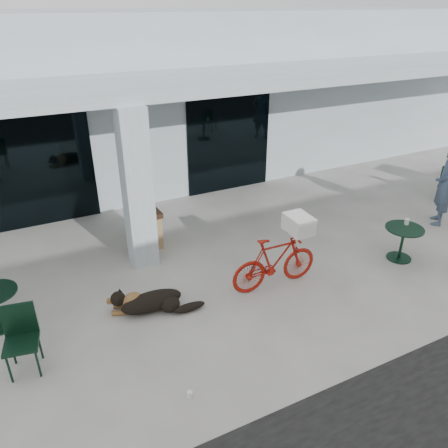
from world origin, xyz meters
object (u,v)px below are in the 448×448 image
person (445,185)px  cafe_table_far (402,243)px  trash_receptacle (149,230)px  cafe_chair_far_b (447,185)px  cafe_chair_near (21,343)px  bicycle (275,262)px  dog (152,301)px

person → cafe_table_far: bearing=-25.6°
trash_receptacle → person: bearing=-16.6°
cafe_table_far → cafe_chair_far_b: size_ratio=0.86×
cafe_chair_near → trash_receptacle: bearing=54.1°
cafe_chair_far_b → person: person is taller
bicycle → cafe_table_far: 2.84m
dog → person: (7.12, 0.17, 0.76)m
dog → cafe_chair_near: (-2.02, -0.50, 0.30)m
cafe_chair_far_b → cafe_table_far: bearing=-99.2°
person → trash_receptacle: (-6.47, 1.93, -0.54)m
dog → person: person is taller
trash_receptacle → cafe_table_far: bearing=-31.8°
cafe_table_far → trash_receptacle: trash_receptacle is taller
bicycle → cafe_chair_near: 4.27m
cafe_table_far → cafe_chair_far_b: bearing=26.3°
dog → cafe_chair_far_b: size_ratio=1.38×
cafe_chair_near → cafe_table_far: 7.09m
cafe_chair_near → cafe_table_far: (7.08, -0.14, -0.15)m
cafe_chair_near → cafe_chair_far_b: cafe_chair_near is taller
person → trash_receptacle: person is taller
bicycle → cafe_chair_near: size_ratio=1.69×
cafe_table_far → cafe_chair_far_b: 3.67m
cafe_chair_near → person: (9.14, 0.67, 0.46)m
cafe_chair_near → trash_receptacle: cafe_chair_near is taller
cafe_chair_far_b → trash_receptacle: 7.78m
cafe_chair_near → trash_receptacle: 3.73m
person → bicycle: bearing=-41.5°
bicycle → cafe_table_far: size_ratio=2.27×
bicycle → cafe_table_far: (2.82, -0.34, -0.16)m
person → trash_receptacle: 6.77m
dog → person: 7.16m
cafe_table_far → person: (2.05, 0.80, 0.61)m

